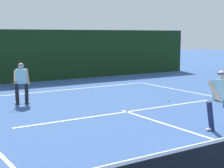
% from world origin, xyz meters
% --- Properties ---
extents(court_line_baseline_far, '(9.63, 0.10, 0.01)m').
position_xyz_m(court_line_baseline_far, '(0.00, 11.61, 0.00)').
color(court_line_baseline_far, white).
rests_on(court_line_baseline_far, ground_plane).
extents(court_line_service, '(7.85, 0.10, 0.01)m').
position_xyz_m(court_line_service, '(0.00, 6.13, 0.00)').
color(court_line_service, white).
rests_on(court_line_service, ground_plane).
extents(court_line_centre, '(0.10, 6.40, 0.01)m').
position_xyz_m(court_line_centre, '(0.00, 3.20, 0.00)').
color(court_line_centre, white).
rests_on(court_line_centre, ground_plane).
extents(player_near, '(0.97, 0.86, 1.64)m').
position_xyz_m(player_near, '(0.84, 2.88, 0.90)').
color(player_near, '#1E234C').
rests_on(player_near, ground_plane).
extents(player_far, '(0.91, 0.85, 1.55)m').
position_xyz_m(player_far, '(-2.55, 9.36, 0.85)').
color(player_far, black).
rests_on(player_far, ground_plane).
extents(tennis_ball, '(0.07, 0.07, 0.07)m').
position_xyz_m(tennis_ball, '(2.48, 6.78, 0.03)').
color(tennis_ball, '#D1E033').
rests_on(tennis_ball, ground_plane).
extents(back_fence_windscreen, '(22.11, 0.12, 2.87)m').
position_xyz_m(back_fence_windscreen, '(0.00, 15.23, 1.43)').
color(back_fence_windscreen, black).
rests_on(back_fence_windscreen, ground_plane).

